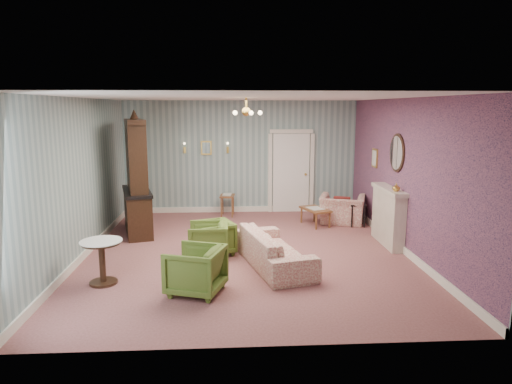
{
  "coord_description": "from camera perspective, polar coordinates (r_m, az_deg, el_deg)",
  "views": [
    {
      "loc": [
        -0.32,
        -8.38,
        2.73
      ],
      "look_at": [
        0.2,
        0.4,
        1.1
      ],
      "focal_mm": 32.18,
      "sensor_mm": 36.0,
      "label": 1
    }
  ],
  "objects": [
    {
      "name": "olive_chair_a",
      "position": [
        6.93,
        -7.53,
        -9.32
      ],
      "size": [
        0.91,
        0.94,
        0.78
      ],
      "primitive_type": "imported",
      "rotation": [
        0.0,
        0.0,
        -1.89
      ],
      "color": "#506924",
      "rests_on": "floor"
    },
    {
      "name": "door",
      "position": [
        12.06,
        4.36,
        2.61
      ],
      "size": [
        1.12,
        0.12,
        2.16
      ],
      "primitive_type": null,
      "color": "white",
      "rests_on": "floor"
    },
    {
      "name": "wall_left",
      "position": [
        8.89,
        -20.91,
        1.53
      ],
      "size": [
        0.0,
        7.0,
        7.0
      ],
      "primitive_type": "plane",
      "rotation": [
        1.57,
        0.0,
        1.57
      ],
      "color": "gray",
      "rests_on": "ground"
    },
    {
      "name": "burgundy_cushion",
      "position": [
        10.93,
        10.62,
        -1.56
      ],
      "size": [
        0.41,
        0.28,
        0.39
      ],
      "primitive_type": "cube",
      "rotation": [
        0.17,
        0.0,
        -0.35
      ],
      "color": "maroon",
      "rests_on": "wingback_chair"
    },
    {
      "name": "wall_back",
      "position": [
        11.95,
        -1.84,
        4.35
      ],
      "size": [
        6.0,
        0.0,
        6.0
      ],
      "primitive_type": "plane",
      "rotation": [
        1.57,
        0.0,
        0.0
      ],
      "color": "gray",
      "rests_on": "ground"
    },
    {
      "name": "side_table_black",
      "position": [
        10.91,
        12.51,
        -2.79
      ],
      "size": [
        0.41,
        0.41,
        0.53
      ],
      "primitive_type": null,
      "rotation": [
        0.0,
        0.0,
        -0.16
      ],
      "color": "black",
      "rests_on": "floor"
    },
    {
      "name": "sconce_right",
      "position": [
        11.86,
        -3.54,
        5.5
      ],
      "size": [
        0.16,
        0.12,
        0.3
      ],
      "primitive_type": null,
      "color": "gold",
      "rests_on": "wall_back"
    },
    {
      "name": "floor",
      "position": [
        8.82,
        -1.15,
        -7.54
      ],
      "size": [
        7.0,
        7.0,
        0.0
      ],
      "primitive_type": "plane",
      "color": "#915754",
      "rests_on": "ground"
    },
    {
      "name": "wall_right",
      "position": [
        9.1,
        18.05,
        1.9
      ],
      "size": [
        0.0,
        7.0,
        7.0
      ],
      "primitive_type": "plane",
      "rotation": [
        1.57,
        0.0,
        -1.57
      ],
      "color": "gray",
      "rests_on": "ground"
    },
    {
      "name": "oval_mirror",
      "position": [
        9.41,
        17.08,
        4.68
      ],
      "size": [
        0.04,
        0.76,
        0.84
      ],
      "primitive_type": null,
      "color": "white",
      "rests_on": "wall_right"
    },
    {
      "name": "framed_print",
      "position": [
        10.71,
        14.56,
        4.11
      ],
      "size": [
        0.04,
        0.34,
        0.42
      ],
      "primitive_type": null,
      "color": "gold",
      "rests_on": "wall_right"
    },
    {
      "name": "olive_chair_c",
      "position": [
        8.68,
        -5.29,
        -5.47
      ],
      "size": [
        0.83,
        0.86,
        0.69
      ],
      "primitive_type": "imported",
      "rotation": [
        0.0,
        0.0,
        -1.2
      ],
      "color": "#506924",
      "rests_on": "floor"
    },
    {
      "name": "gilt_mirror_back",
      "position": [
        11.9,
        -6.2,
        5.47
      ],
      "size": [
        0.28,
        0.06,
        0.36
      ],
      "primitive_type": null,
      "color": "gold",
      "rests_on": "wall_back"
    },
    {
      "name": "ceiling",
      "position": [
        8.39,
        -1.23,
        11.66
      ],
      "size": [
        7.0,
        7.0,
        0.0
      ],
      "primitive_type": "plane",
      "rotation": [
        3.14,
        0.0,
        0.0
      ],
      "color": "white",
      "rests_on": "ground"
    },
    {
      "name": "dresser",
      "position": [
        10.21,
        -14.7,
        2.19
      ],
      "size": [
        0.93,
        1.67,
        2.63
      ],
      "primitive_type": null,
      "rotation": [
        0.0,
        0.0,
        0.26
      ],
      "color": "black",
      "rests_on": "floor"
    },
    {
      "name": "sconce_left",
      "position": [
        11.92,
        -8.86,
        5.42
      ],
      "size": [
        0.16,
        0.12,
        0.3
      ],
      "primitive_type": null,
      "color": "gold",
      "rests_on": "wall_back"
    },
    {
      "name": "chandelier",
      "position": [
        8.38,
        -1.22,
        9.82
      ],
      "size": [
        0.56,
        0.56,
        0.36
      ],
      "primitive_type": null,
      "color": "gold",
      "rests_on": "ceiling"
    },
    {
      "name": "olive_chair_b",
      "position": [
        8.48,
        -5.96,
        -5.78
      ],
      "size": [
        0.67,
        0.71,
        0.72
      ],
      "primitive_type": "imported",
      "rotation": [
        0.0,
        0.0,
        -1.56
      ],
      "color": "#506924",
      "rests_on": "floor"
    },
    {
      "name": "wall_right_floral",
      "position": [
        9.1,
        17.96,
        1.9
      ],
      "size": [
        0.0,
        7.0,
        7.0
      ],
      "primitive_type": "plane",
      "rotation": [
        1.57,
        0.0,
        -1.57
      ],
      "color": "#B85C71",
      "rests_on": "ground"
    },
    {
      "name": "fireplace",
      "position": [
        9.58,
        16.11,
        -2.89
      ],
      "size": [
        0.3,
        1.4,
        1.16
      ],
      "primitive_type": null,
      "color": "beige",
      "rests_on": "floor"
    },
    {
      "name": "nesting_table",
      "position": [
        11.68,
        -3.58,
        -1.57
      ],
      "size": [
        0.39,
        0.48,
        0.59
      ],
      "primitive_type": null,
      "rotation": [
        0.0,
        0.0,
        -0.1
      ],
      "color": "brown",
      "rests_on": "floor"
    },
    {
      "name": "mantel_vase",
      "position": [
        9.08,
        17.03,
        0.55
      ],
      "size": [
        0.15,
        0.15,
        0.15
      ],
      "primitive_type": "imported",
      "color": "gold",
      "rests_on": "fireplace"
    },
    {
      "name": "wall_front",
      "position": [
        5.05,
        0.35,
        -4.16
      ],
      "size": [
        6.0,
        0.0,
        6.0
      ],
      "primitive_type": "plane",
      "rotation": [
        -1.57,
        0.0,
        0.0
      ],
      "color": "gray",
      "rests_on": "ground"
    },
    {
      "name": "coffee_table",
      "position": [
        10.84,
        7.38,
        -3.07
      ],
      "size": [
        0.7,
        0.91,
        0.41
      ],
      "primitive_type": null,
      "rotation": [
        0.0,
        0.0,
        0.36
      ],
      "color": "brown",
      "rests_on": "floor"
    },
    {
      "name": "wingback_chair",
      "position": [
        11.09,
        10.68,
        -1.57
      ],
      "size": [
        1.18,
        0.95,
        0.89
      ],
      "primitive_type": "imported",
      "rotation": [
        0.0,
        0.0,
        2.82
      ],
      "color": "#A34242",
      "rests_on": "floor"
    },
    {
      "name": "sofa_chintz",
      "position": [
        8.01,
        2.31,
        -6.35
      ],
      "size": [
        1.11,
        2.18,
        0.82
      ],
      "primitive_type": "imported",
      "rotation": [
        0.0,
        0.0,
        1.82
      ],
      "color": "#A34242",
      "rests_on": "floor"
    },
    {
      "name": "pedestal_table",
      "position": [
        7.61,
        -18.57,
        -8.25
      ],
      "size": [
        0.76,
        0.76,
        0.71
      ],
      "primitive_type": null,
      "rotation": [
        0.0,
        0.0,
        0.2
      ],
      "color": "black",
      "rests_on": "floor"
    }
  ]
}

